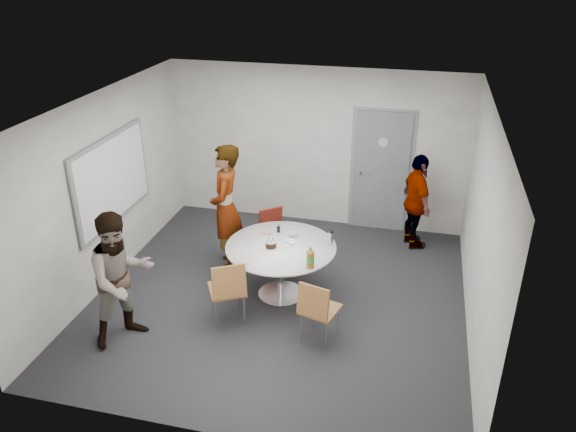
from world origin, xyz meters
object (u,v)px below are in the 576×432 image
(chair_near_right, at_px, (317,307))
(person_main, at_px, (226,208))
(table, at_px, (283,253))
(person_left, at_px, (121,278))
(door, at_px, (381,172))
(whiteboard, at_px, (113,179))
(chair_near_left, at_px, (228,287))
(person_right, at_px, (416,202))
(chair_far, at_px, (273,229))

(chair_near_right, height_order, person_main, person_main)
(table, distance_m, chair_near_right, 1.14)
(table, height_order, person_left, person_left)
(door, relative_size, whiteboard, 1.12)
(door, relative_size, table, 1.42)
(chair_near_left, distance_m, person_right, 3.48)
(table, xyz_separation_m, chair_near_left, (-0.50, -0.80, -0.10))
(chair_near_left, bearing_deg, person_right, 21.48)
(table, bearing_deg, person_right, 48.10)
(chair_near_left, xyz_separation_m, chair_far, (0.11, 1.77, -0.06))
(chair_near_right, bearing_deg, person_main, 153.40)
(door, height_order, whiteboard, door)
(chair_near_left, xyz_separation_m, person_left, (-1.13, -0.54, 0.29))
(door, distance_m, person_left, 4.63)
(whiteboard, xyz_separation_m, person_right, (4.18, 1.75, -0.67))
(chair_far, bearing_deg, chair_near_left, 47.52)
(person_right, bearing_deg, chair_near_left, 117.44)
(chair_far, bearing_deg, chair_near_right, 80.24)
(chair_far, bearing_deg, door, -173.90)
(chair_far, height_order, person_right, person_right)
(door, distance_m, person_main, 2.76)
(door, relative_size, person_right, 1.36)
(table, bearing_deg, chair_near_left, -121.91)
(door, bearing_deg, person_left, -125.72)
(whiteboard, xyz_separation_m, person_main, (1.49, 0.47, -0.49))
(chair_near_left, relative_size, person_left, 0.54)
(whiteboard, distance_m, chair_near_right, 3.44)
(door, bearing_deg, chair_near_right, -97.07)
(chair_near_right, xyz_separation_m, person_main, (-1.66, 1.52, 0.43))
(door, relative_size, chair_far, 2.56)
(chair_far, relative_size, person_left, 0.48)
(chair_near_right, distance_m, chair_far, 2.15)
(chair_far, xyz_separation_m, person_main, (-0.62, -0.36, 0.46))
(whiteboard, bearing_deg, table, -3.13)
(door, bearing_deg, chair_near_left, -116.00)
(chair_near_left, relative_size, person_right, 0.59)
(chair_near_left, bearing_deg, table, 28.76)
(chair_near_right, xyz_separation_m, person_left, (-2.29, -0.43, 0.32))
(whiteboard, bearing_deg, chair_far, 21.47)
(chair_near_right, distance_m, person_main, 2.29)
(door, xyz_separation_m, person_main, (-2.07, -1.82, -0.07))
(person_left, bearing_deg, person_right, -9.03)
(chair_far, xyz_separation_m, person_left, (-1.24, -2.30, 0.35))
(person_left, height_order, person_right, person_left)
(chair_near_left, height_order, person_right, person_right)
(door, distance_m, person_right, 0.86)
(door, bearing_deg, person_main, -138.79)
(table, distance_m, person_main, 1.21)
(table, relative_size, person_right, 0.96)
(whiteboard, relative_size, table, 1.28)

